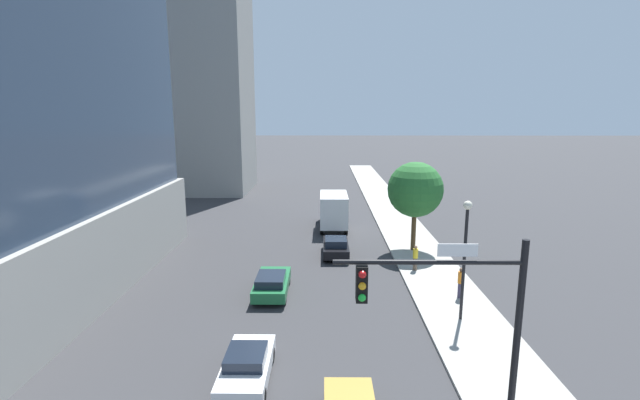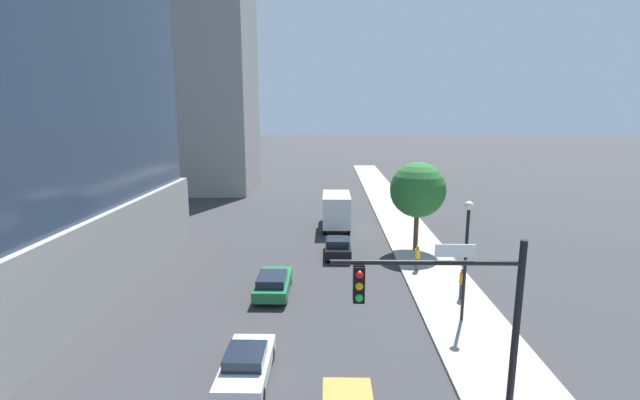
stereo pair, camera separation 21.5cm
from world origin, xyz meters
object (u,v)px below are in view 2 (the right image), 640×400
street_lamp (466,244)px  car_white (246,365)px  box_truck (336,209)px  car_black (338,247)px  car_green (273,283)px  street_tree (418,190)px  pedestrian_orange_shirt (462,283)px  construction_building (193,46)px  traffic_light_pole (453,317)px  pedestrian_yellow_shirt (417,258)px

street_lamp → car_white: size_ratio=1.47×
street_lamp → box_truck: 19.61m
car_black → box_truck: box_truck is taller
car_green → box_truck: size_ratio=0.64×
car_green → car_white: (0.00, -8.58, -0.03)m
street_tree → pedestrian_orange_shirt: (0.90, -9.04, -3.77)m
construction_building → traffic_light_pole: bearing=-66.3°
street_tree → box_truck: 9.54m
street_tree → pedestrian_yellow_shirt: size_ratio=3.98×
traffic_light_pole → box_truck: bearing=95.8°
car_black → pedestrian_orange_shirt: (6.89, -7.86, 0.34)m
box_truck → car_white: bearing=-99.4°
construction_building → car_white: 50.23m
street_lamp → street_tree: street_tree is taller
pedestrian_orange_shirt → car_green: bearing=176.3°
car_green → pedestrian_orange_shirt: (10.83, -0.70, 0.37)m
car_white → pedestrian_yellow_shirt: bearing=53.5°
box_truck → pedestrian_orange_shirt: (6.89, -15.83, -0.78)m
street_lamp → box_truck: street_lamp is taller
construction_building → car_white: (14.54, -44.40, -18.45)m
car_black → street_tree: bearing=11.1°
car_white → pedestrian_yellow_shirt: (9.18, 12.39, 0.35)m
street_lamp → pedestrian_orange_shirt: 4.15m
car_white → box_truck: (3.94, 23.71, 1.18)m
street_tree → street_lamp: bearing=-89.3°
car_black → car_white: bearing=-104.1°
street_lamp → car_green: street_lamp is taller
car_green → car_black: 8.17m
car_green → traffic_light_pole: bearing=-62.2°
street_tree → pedestrian_orange_shirt: street_tree is taller
car_green → box_truck: box_truck is taller
car_green → car_black: (3.94, 7.16, 0.03)m
car_green → pedestrian_yellow_shirt: 9.94m
car_green → pedestrian_yellow_shirt: pedestrian_yellow_shirt is taller
car_black → box_truck: bearing=90.0°
construction_building → pedestrian_yellow_shirt: construction_building is taller
construction_building → car_white: size_ratio=10.01×
street_tree → pedestrian_yellow_shirt: bearing=-99.4°
car_green → car_white: car_green is taller
car_green → car_white: bearing=-90.0°
street_lamp → box_truck: (-6.12, 18.49, -2.31)m
construction_building → street_lamp: size_ratio=6.80×
traffic_light_pole → street_tree: (3.15, 21.18, -0.05)m
traffic_light_pole → car_green: bearing=117.8°
car_black → pedestrian_orange_shirt: 10.46m
pedestrian_orange_shirt → car_black: bearing=131.2°
pedestrian_yellow_shirt → car_white: bearing=-126.5°
construction_building → pedestrian_orange_shirt: 47.99m
construction_building → street_tree: 39.47m
construction_building → car_white: bearing=-71.9°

